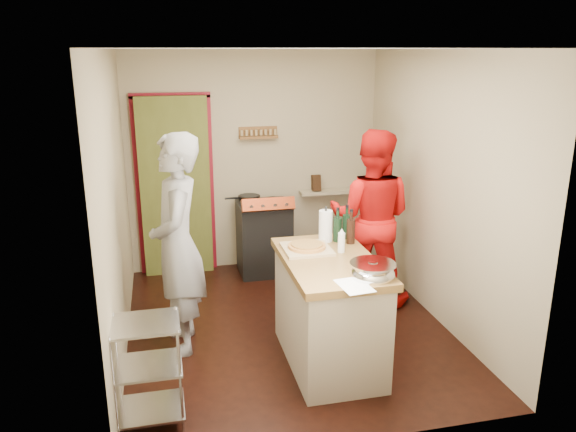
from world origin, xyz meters
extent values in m
plane|color=black|center=(0.00, 0.00, 0.00)|extent=(3.50, 3.50, 0.00)
cube|color=gray|center=(0.00, 1.75, 1.30)|extent=(3.00, 0.04, 2.60)
cube|color=#565B23|center=(-0.95, 1.80, 1.05)|extent=(0.80, 0.40, 2.10)
cube|color=maroon|center=(-1.37, 1.73, 1.05)|extent=(0.06, 0.06, 2.10)
cube|color=maroon|center=(-0.53, 1.73, 1.05)|extent=(0.06, 0.06, 2.10)
cube|color=maroon|center=(-0.95, 1.73, 2.10)|extent=(0.90, 0.06, 0.06)
cube|color=brown|center=(0.05, 1.70, 1.60)|extent=(0.46, 0.09, 0.03)
cube|color=brown|center=(0.05, 1.74, 1.66)|extent=(0.46, 0.02, 0.12)
cube|color=olive|center=(0.05, 1.70, 1.66)|extent=(0.42, 0.04, 0.07)
cube|color=gray|center=(0.95, 1.65, 0.90)|extent=(0.80, 0.18, 0.04)
cube|color=black|center=(0.75, 1.65, 1.02)|extent=(0.10, 0.14, 0.22)
cube|color=gray|center=(-1.50, 0.00, 1.30)|extent=(0.04, 3.50, 2.60)
cube|color=gray|center=(1.50, 0.00, 1.30)|extent=(0.04, 3.50, 2.60)
cube|color=white|center=(0.00, 0.00, 2.61)|extent=(3.00, 3.50, 0.02)
cube|color=black|center=(0.05, 1.43, 0.40)|extent=(0.60, 0.55, 0.80)
cube|color=black|center=(0.05, 1.43, 0.83)|extent=(0.60, 0.55, 0.06)
cube|color=maroon|center=(0.05, 1.15, 0.92)|extent=(0.60, 0.15, 0.17)
cylinder|color=black|center=(-0.10, 1.56, 0.91)|extent=(0.26, 0.26, 0.05)
cylinder|color=silver|center=(-1.50, -1.38, 0.40)|extent=(0.02, 0.02, 0.80)
cylinder|color=silver|center=(-1.06, -1.38, 0.40)|extent=(0.02, 0.02, 0.80)
cylinder|color=silver|center=(-1.50, -1.02, 0.40)|extent=(0.02, 0.02, 0.80)
cylinder|color=silver|center=(-1.06, -1.02, 0.40)|extent=(0.02, 0.02, 0.80)
cube|color=silver|center=(-1.28, -1.20, 0.10)|extent=(0.48, 0.40, 0.02)
cube|color=silver|center=(-1.28, -1.20, 0.45)|extent=(0.48, 0.40, 0.02)
cube|color=silver|center=(-1.28, -1.20, 0.78)|extent=(0.48, 0.40, 0.02)
cube|color=#BDB2A1|center=(0.21, -0.70, 0.44)|extent=(0.68, 1.19, 0.88)
cube|color=brown|center=(0.21, -0.70, 0.92)|extent=(0.74, 1.25, 0.06)
cube|color=tan|center=(0.07, -0.47, 0.96)|extent=(0.40, 0.40, 0.02)
cylinder|color=#BE8E3B|center=(0.07, -0.47, 0.98)|extent=(0.32, 0.32, 0.02)
ellipsoid|color=silver|center=(0.41, -1.14, 1.00)|extent=(0.35, 0.35, 0.11)
cylinder|color=white|center=(0.30, -0.26, 1.09)|extent=(0.12, 0.12, 0.28)
cylinder|color=silver|center=(0.35, -0.57, 1.03)|extent=(0.06, 0.06, 0.17)
cube|color=white|center=(0.22, -1.27, 0.95)|extent=(0.24, 0.32, 0.00)
cylinder|color=black|center=(0.51, -0.23, 1.10)|extent=(0.08, 0.08, 0.31)
cylinder|color=black|center=(0.50, -0.37, 1.10)|extent=(0.08, 0.08, 0.31)
cylinder|color=black|center=(0.40, -0.29, 1.10)|extent=(0.08, 0.08, 0.31)
imported|color=#ACACB1|center=(-1.00, -0.16, 0.97)|extent=(0.50, 0.73, 1.94)
imported|color=red|center=(1.00, 0.43, 0.92)|extent=(1.11, 1.03, 1.83)
camera|label=1|loc=(-1.09, -4.82, 2.59)|focal=35.00mm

